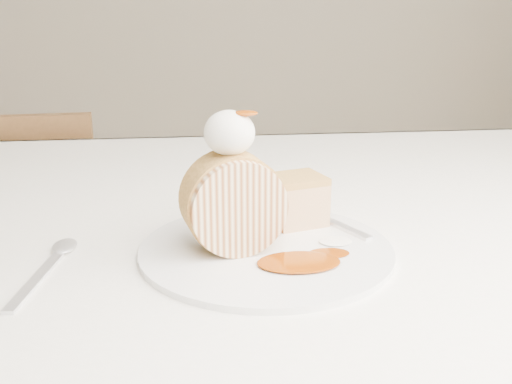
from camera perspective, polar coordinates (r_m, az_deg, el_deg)
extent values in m
cube|color=white|center=(0.81, -3.09, -2.25)|extent=(1.40, 0.90, 0.04)
cube|color=white|center=(1.27, -4.30, -0.63)|extent=(1.40, 0.01, 0.28)
cylinder|color=brown|center=(1.46, 21.60, -10.17)|extent=(0.06, 0.06, 0.71)
cube|color=brown|center=(1.60, -21.19, -6.47)|extent=(0.40, 0.40, 0.04)
cube|color=brown|center=(1.38, -23.29, -1.10)|extent=(0.38, 0.06, 0.39)
cylinder|color=brown|center=(1.81, -14.58, -10.05)|extent=(0.03, 0.03, 0.37)
cylinder|color=brown|center=(1.53, -15.23, -15.53)|extent=(0.03, 0.03, 0.37)
cylinder|color=brown|center=(1.59, 23.73, -13.98)|extent=(0.04, 0.04, 0.43)
cylinder|color=white|center=(0.63, 1.01, -5.74)|extent=(0.34, 0.34, 0.01)
cylinder|color=beige|center=(0.61, -2.23, -1.16)|extent=(0.11, 0.08, 0.10)
cube|color=tan|center=(0.69, 4.08, -1.08)|extent=(0.08, 0.07, 0.05)
ellipsoid|color=white|center=(0.59, -2.68, 5.93)|extent=(0.05, 0.05, 0.05)
ellipsoid|color=#8A3605|center=(0.59, -1.09, 8.46)|extent=(0.03, 0.02, 0.01)
cube|color=silver|center=(0.70, 7.92, -3.13)|extent=(0.09, 0.16, 0.00)
cube|color=silver|center=(0.60, -21.17, -8.28)|extent=(0.04, 0.16, 0.00)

